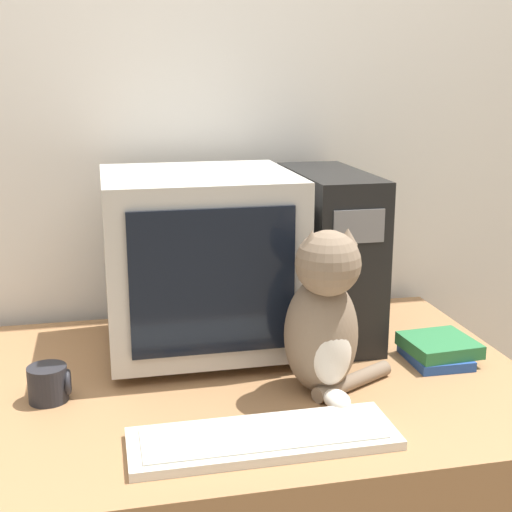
% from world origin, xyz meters
% --- Properties ---
extents(wall_back, '(7.00, 0.05, 2.50)m').
position_xyz_m(wall_back, '(0.00, 0.98, 1.25)').
color(wall_back, silver).
rests_on(wall_back, ground_plane).
extents(crt_monitor, '(0.45, 0.43, 0.44)m').
position_xyz_m(crt_monitor, '(-0.04, 0.65, 0.94)').
color(crt_monitor, '#BCB7AD').
rests_on(crt_monitor, desk).
extents(computer_tower, '(0.17, 0.42, 0.43)m').
position_xyz_m(computer_tower, '(0.30, 0.68, 0.93)').
color(computer_tower, black).
rests_on(computer_tower, desk).
extents(keyboard, '(0.50, 0.16, 0.02)m').
position_xyz_m(keyboard, '(0.01, 0.15, 0.72)').
color(keyboard, silver).
rests_on(keyboard, desk).
extents(cat, '(0.26, 0.22, 0.36)m').
position_xyz_m(cat, '(0.18, 0.34, 0.88)').
color(cat, '#7A6651').
rests_on(cat, desk).
extents(book_stack, '(0.16, 0.17, 0.05)m').
position_xyz_m(book_stack, '(0.50, 0.44, 0.74)').
color(book_stack, '#234793').
rests_on(book_stack, desk).
extents(pen, '(0.15, 0.03, 0.01)m').
position_xyz_m(pen, '(-0.05, 0.23, 0.72)').
color(pen, black).
rests_on(pen, desk).
extents(mug, '(0.09, 0.08, 0.08)m').
position_xyz_m(mug, '(-0.39, 0.42, 0.75)').
color(mug, '#232328').
rests_on(mug, desk).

